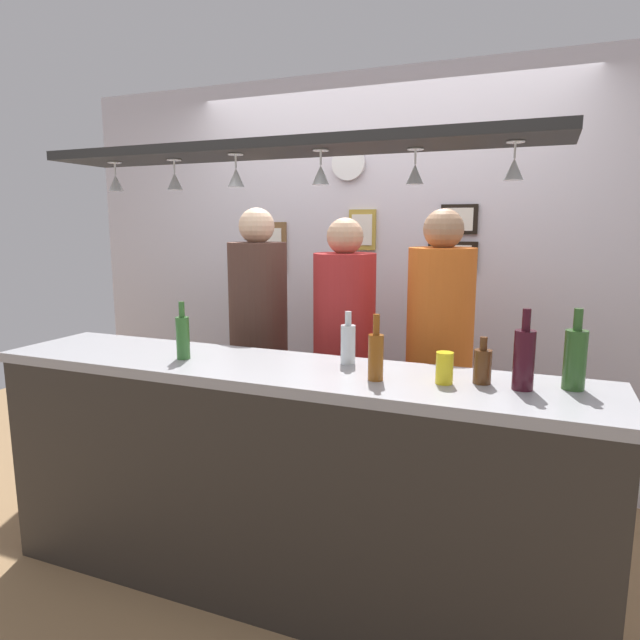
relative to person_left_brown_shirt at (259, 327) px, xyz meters
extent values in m
plane|color=olive|center=(0.51, -0.40, -1.05)|extent=(8.00, 8.00, 0.00)
cube|color=silver|center=(0.51, 0.70, 0.25)|extent=(4.40, 0.06, 2.60)
cube|color=#99999E|center=(0.51, -0.75, -0.03)|extent=(2.70, 0.55, 0.04)
cube|color=#2D2823|center=(0.51, -1.00, -0.55)|extent=(2.65, 0.04, 1.00)
cube|color=black|center=(0.51, -0.70, 0.90)|extent=(2.20, 0.36, 0.04)
cylinder|color=silver|center=(-0.35, -0.71, 0.87)|extent=(0.06, 0.06, 0.00)
cylinder|color=silver|center=(-0.35, -0.71, 0.85)|extent=(0.01, 0.01, 0.06)
cone|color=silver|center=(-0.35, -0.71, 0.78)|extent=(0.07, 0.07, 0.08)
cylinder|color=silver|center=(-0.03, -0.69, 0.87)|extent=(0.06, 0.06, 0.00)
cylinder|color=silver|center=(-0.03, -0.69, 0.85)|extent=(0.01, 0.01, 0.06)
cone|color=silver|center=(-0.03, -0.69, 0.78)|extent=(0.07, 0.07, 0.08)
cylinder|color=silver|center=(0.32, -0.76, 0.87)|extent=(0.06, 0.06, 0.00)
cylinder|color=silver|center=(0.32, -0.76, 0.85)|extent=(0.01, 0.01, 0.06)
cone|color=silver|center=(0.32, -0.76, 0.78)|extent=(0.07, 0.07, 0.08)
cylinder|color=silver|center=(0.69, -0.75, 0.87)|extent=(0.06, 0.06, 0.00)
cylinder|color=silver|center=(0.69, -0.75, 0.85)|extent=(0.01, 0.01, 0.06)
cone|color=silver|center=(0.69, -0.75, 0.78)|extent=(0.07, 0.07, 0.08)
cylinder|color=silver|center=(1.04, -0.64, 0.87)|extent=(0.06, 0.06, 0.00)
cylinder|color=silver|center=(1.04, -0.64, 0.85)|extent=(0.01, 0.01, 0.06)
cone|color=silver|center=(1.04, -0.64, 0.78)|extent=(0.07, 0.07, 0.08)
cylinder|color=silver|center=(1.41, -0.69, 0.87)|extent=(0.06, 0.06, 0.00)
cylinder|color=silver|center=(1.41, -0.69, 0.85)|extent=(0.01, 0.01, 0.06)
cone|color=silver|center=(1.41, -0.69, 0.78)|extent=(0.07, 0.07, 0.08)
cube|color=#2D334C|center=(0.00, 0.00, -0.64)|extent=(0.17, 0.18, 0.83)
cylinder|color=brown|center=(0.00, 0.00, 0.13)|extent=(0.34, 0.34, 0.72)
sphere|color=beige|center=(0.00, 0.00, 0.58)|extent=(0.20, 0.20, 0.20)
cube|color=#2D334C|center=(0.53, 0.00, -0.65)|extent=(0.17, 0.18, 0.80)
cylinder|color=red|center=(0.53, 0.00, 0.09)|extent=(0.34, 0.34, 0.69)
sphere|color=tan|center=(0.53, 0.00, 0.53)|extent=(0.20, 0.20, 0.20)
cube|color=#2D334C|center=(1.05, 0.00, -0.64)|extent=(0.17, 0.18, 0.82)
cylinder|color=orange|center=(1.05, 0.00, 0.12)|extent=(0.34, 0.34, 0.71)
sphere|color=#9E7556|center=(1.05, 0.00, 0.57)|extent=(0.20, 0.20, 0.20)
cylinder|color=#336B2D|center=(0.04, -0.79, 0.09)|extent=(0.06, 0.06, 0.19)
cylinder|color=#336B2D|center=(0.04, -0.79, 0.22)|extent=(0.03, 0.03, 0.07)
cylinder|color=silver|center=(0.76, -0.60, 0.08)|extent=(0.06, 0.06, 0.17)
cylinder|color=silver|center=(0.76, -0.60, 0.19)|extent=(0.03, 0.03, 0.06)
cylinder|color=#380F19|center=(1.48, -0.72, 0.10)|extent=(0.08, 0.08, 0.22)
cylinder|color=#380F19|center=(1.48, -0.72, 0.25)|extent=(0.03, 0.03, 0.08)
cylinder|color=#512D14|center=(1.33, -0.69, 0.06)|extent=(0.07, 0.07, 0.13)
cylinder|color=#512D14|center=(1.33, -0.69, 0.15)|extent=(0.03, 0.03, 0.05)
cylinder|color=brown|center=(0.95, -0.80, 0.08)|extent=(0.06, 0.06, 0.18)
cylinder|color=brown|center=(0.95, -0.80, 0.21)|extent=(0.03, 0.03, 0.08)
cylinder|color=#2D5623|center=(1.65, -0.64, 0.10)|extent=(0.08, 0.08, 0.22)
cylinder|color=#2D5623|center=(1.65, -0.64, 0.25)|extent=(0.03, 0.03, 0.08)
cylinder|color=yellow|center=(1.20, -0.75, 0.05)|extent=(0.07, 0.07, 0.12)
cube|color=brown|center=(-0.26, 0.66, 0.44)|extent=(0.26, 0.02, 0.34)
cube|color=white|center=(-0.26, 0.65, 0.44)|extent=(0.20, 0.01, 0.26)
cube|color=#B29338|center=(0.42, 0.66, 0.56)|extent=(0.18, 0.02, 0.26)
cube|color=white|center=(0.42, 0.65, 0.56)|extent=(0.14, 0.01, 0.20)
cube|color=black|center=(1.03, 0.66, 0.62)|extent=(0.22, 0.02, 0.18)
cube|color=white|center=(1.03, 0.65, 0.62)|extent=(0.17, 0.01, 0.14)
cube|color=black|center=(1.00, 0.66, 0.40)|extent=(0.30, 0.02, 0.18)
cube|color=white|center=(1.00, 0.65, 0.40)|extent=(0.23, 0.01, 0.14)
cylinder|color=white|center=(0.32, 0.65, 0.98)|extent=(0.22, 0.03, 0.22)
camera|label=1|loc=(1.52, -2.80, 0.59)|focal=30.93mm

